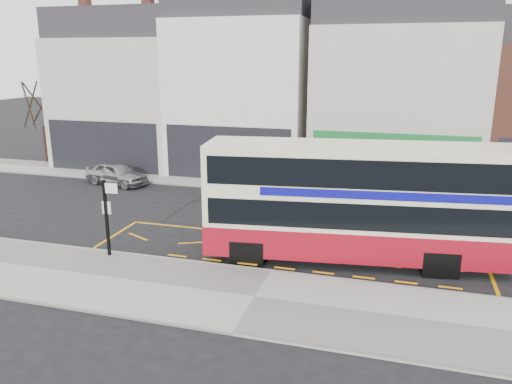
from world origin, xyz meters
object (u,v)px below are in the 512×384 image
(street_tree_right, at_px, (465,133))
(bus_stop_post, at_px, (108,210))
(car_silver, at_px, (117,173))
(car_white, at_px, (436,196))
(car_grey, at_px, (341,190))
(street_tree_left, at_px, (40,92))
(double_decker_bus, at_px, (358,201))

(street_tree_right, bearing_deg, bus_stop_post, -134.31)
(car_silver, height_order, car_white, car_white)
(car_grey, height_order, street_tree_left, street_tree_left)
(bus_stop_post, distance_m, car_white, 14.75)
(car_silver, relative_size, street_tree_right, 0.82)
(bus_stop_post, distance_m, street_tree_right, 18.42)
(car_grey, bearing_deg, bus_stop_post, 128.02)
(car_grey, bearing_deg, double_decker_bus, 175.89)
(car_white, xyz_separation_m, street_tree_right, (1.42, 3.86, 2.42))
(car_silver, bearing_deg, car_grey, -77.57)
(double_decker_bus, distance_m, bus_stop_post, 8.67)
(bus_stop_post, distance_m, car_grey, 11.69)
(double_decker_bus, height_order, car_grey, double_decker_bus)
(double_decker_bus, relative_size, car_silver, 2.81)
(car_white, bearing_deg, bus_stop_post, 129.28)
(bus_stop_post, bearing_deg, car_white, 34.41)
(bus_stop_post, xyz_separation_m, car_grey, (7.02, 9.28, -1.14))
(bus_stop_post, xyz_separation_m, car_white, (11.41, 9.28, -1.09))
(car_silver, bearing_deg, double_decker_bus, -104.03)
(double_decker_bus, bearing_deg, car_white, 59.00)
(double_decker_bus, bearing_deg, street_tree_right, 60.22)
(car_grey, xyz_separation_m, car_white, (4.39, -0.00, 0.04))
(street_tree_right, bearing_deg, street_tree_left, 179.98)
(double_decker_bus, xyz_separation_m, car_grey, (-1.33, 6.98, -1.50))
(street_tree_left, bearing_deg, car_grey, -10.95)
(bus_stop_post, xyz_separation_m, car_silver, (-5.51, 9.51, -1.18))
(car_grey, height_order, car_white, car_white)
(double_decker_bus, height_order, street_tree_left, street_tree_left)
(double_decker_bus, xyz_separation_m, street_tree_right, (4.48, 10.84, 0.97))
(double_decker_bus, distance_m, car_silver, 15.69)
(car_silver, bearing_deg, street_tree_left, 77.48)
(car_grey, distance_m, street_tree_left, 20.76)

